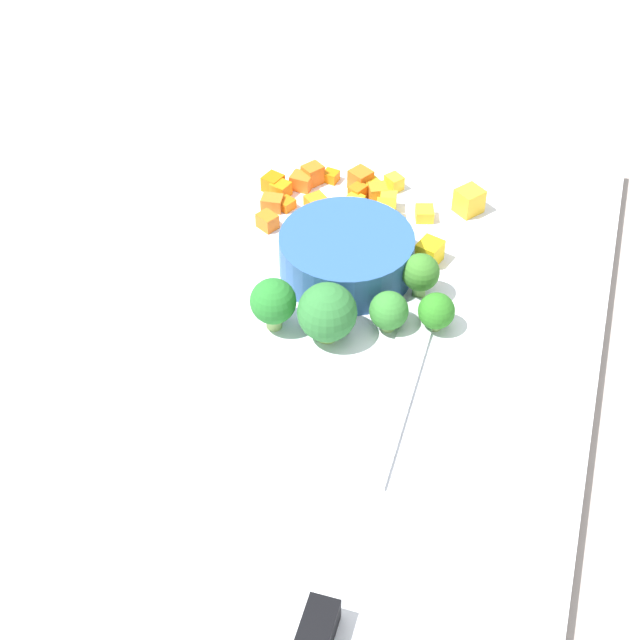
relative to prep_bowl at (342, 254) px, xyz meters
The scene contains 30 objects.
ground_plane 0.07m from the prep_bowl, behind, with size 4.00×4.00×0.00m, color gray.
cutting_board 0.07m from the prep_bowl, behind, with size 0.55×0.39×0.01m, color white.
prep_bowl is the anchor object (origin of this frame).
chef_knife 0.25m from the prep_bowl, 163.22° to the right, with size 0.33×0.03×0.02m.
carrot_dice_0 0.09m from the prep_bowl, ahead, with size 0.01×0.01×0.01m, color orange.
carrot_dice_1 0.12m from the prep_bowl, 45.39° to the left, with size 0.02×0.01×0.01m, color orange.
carrot_dice_2 0.12m from the prep_bowl, 20.74° to the left, with size 0.01×0.01×0.01m, color orange.
carrot_dice_3 0.10m from the prep_bowl, ahead, with size 0.01×0.01×0.01m, color orange.
carrot_dice_4 0.12m from the prep_bowl, 28.40° to the left, with size 0.02×0.01×0.02m, color orange.
carrot_dice_5 0.11m from the prep_bowl, 33.82° to the left, with size 0.02×0.01×0.01m, color orange.
carrot_dice_6 0.08m from the prep_bowl, 32.09° to the left, with size 0.01×0.02×0.01m, color orange.
carrot_dice_7 0.11m from the prep_bowl, ahead, with size 0.02×0.02×0.02m, color orange.
carrot_dice_8 0.11m from the prep_bowl, 44.40° to the left, with size 0.01×0.01×0.01m, color orange.
carrot_dice_9 0.08m from the prep_bowl, 65.09° to the left, with size 0.02×0.01×0.01m, color orange.
carrot_dice_10 0.10m from the prep_bowl, 52.81° to the left, with size 0.01×0.02×0.01m, color orange.
carrot_dice_11 0.09m from the prep_bowl, 46.65° to the left, with size 0.01×0.01×0.01m, color orange.
pepper_dice_0 0.09m from the prep_bowl, ahead, with size 0.01×0.01×0.01m, color yellow.
pepper_dice_1 0.07m from the prep_bowl, 16.30° to the left, with size 0.01×0.01×0.01m, color yellow.
pepper_dice_2 0.08m from the prep_bowl, ahead, with size 0.01×0.01×0.01m, color yellow.
pepper_dice_3 0.11m from the prep_bowl, ahead, with size 0.01×0.01×0.01m, color yellow.
pepper_dice_4 0.13m from the prep_bowl, 37.36° to the right, with size 0.02×0.02×0.02m, color yellow.
pepper_dice_5 0.12m from the prep_bowl, ahead, with size 0.01×0.01×0.01m, color yellow.
pepper_dice_6 0.10m from the prep_bowl, 29.42° to the right, with size 0.02×0.01×0.01m, color yellow.
pepper_dice_7 0.07m from the prep_bowl, 63.72° to the right, with size 0.02×0.02×0.02m, color yellow.
pepper_dice_8 0.07m from the prep_bowl, 13.35° to the right, with size 0.02×0.02×0.02m, color yellow.
broccoli_floret_0 0.07m from the prep_bowl, behind, with size 0.04×0.04×0.05m.
broccoli_floret_1 0.09m from the prep_bowl, 116.81° to the right, with size 0.03×0.03×0.03m.
broccoli_floret_2 0.07m from the prep_bowl, 136.39° to the right, with size 0.03×0.03×0.03m.
broccoli_floret_3 0.08m from the prep_bowl, 158.27° to the left, with size 0.03×0.03×0.04m.
broccoli_floret_4 0.06m from the prep_bowl, 99.83° to the right, with size 0.03×0.03×0.04m.
Camera 1 is at (-0.46, -0.14, 0.49)m, focal length 52.65 mm.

